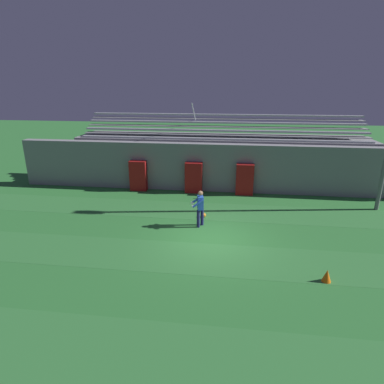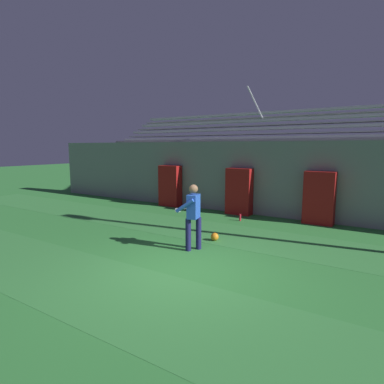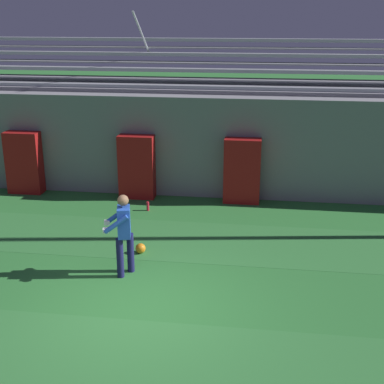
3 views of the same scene
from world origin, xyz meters
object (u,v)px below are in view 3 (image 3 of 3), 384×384
(padding_pillar_gate_left, at_px, (137,167))
(padding_pillar_far_left, at_px, (24,163))
(water_bottle, at_px, (148,206))
(padding_pillar_gate_right, at_px, (242,171))
(goalkeeper, at_px, (123,230))
(soccer_ball, at_px, (141,248))

(padding_pillar_gate_left, height_order, padding_pillar_far_left, same)
(water_bottle, bearing_deg, padding_pillar_gate_right, 22.74)
(goalkeeper, height_order, soccer_ball, goalkeeper)
(padding_pillar_gate_right, distance_m, water_bottle, 2.72)
(goalkeeper, xyz_separation_m, soccer_ball, (0.08, 1.00, -0.84))
(padding_pillar_gate_left, bearing_deg, water_bottle, -63.09)
(padding_pillar_gate_right, bearing_deg, padding_pillar_far_left, 180.00)
(soccer_ball, bearing_deg, goalkeeper, -94.71)
(water_bottle, bearing_deg, padding_pillar_far_left, 165.15)
(padding_pillar_gate_left, height_order, padding_pillar_gate_right, same)
(padding_pillar_gate_left, relative_size, water_bottle, 7.41)
(soccer_ball, bearing_deg, padding_pillar_gate_left, 104.27)
(padding_pillar_gate_left, bearing_deg, goalkeeper, -79.72)
(padding_pillar_gate_left, xyz_separation_m, goalkeeper, (0.84, -4.62, 0.06))
(padding_pillar_gate_right, distance_m, goalkeeper, 5.07)
(soccer_ball, bearing_deg, padding_pillar_gate_right, 61.01)
(goalkeeper, xyz_separation_m, water_bottle, (-0.32, 3.61, -0.83))
(goalkeeper, bearing_deg, water_bottle, 95.14)
(padding_pillar_far_left, height_order, water_bottle, padding_pillar_far_left)
(padding_pillar_far_left, relative_size, water_bottle, 7.41)
(soccer_ball, height_order, water_bottle, water_bottle)
(goalkeeper, distance_m, water_bottle, 3.72)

